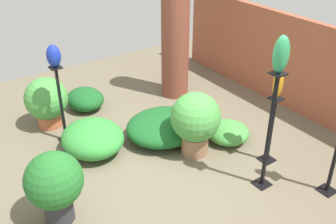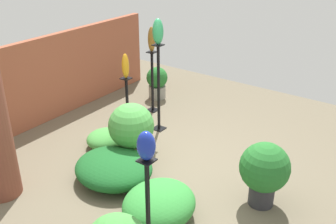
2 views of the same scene
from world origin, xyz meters
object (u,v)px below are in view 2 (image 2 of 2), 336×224
pedestal_cobalt (148,211)px  pedestal_jade (159,92)px  art_vase_cobalt (146,146)px  potted_plant_walkway_edge (264,170)px  potted_plant_front_right (157,81)px  art_vase_amber (125,66)px  potted_plant_back_center (131,129)px  art_vase_jade (158,32)px  art_vase_bronze (152,39)px  pedestal_amber (127,107)px  pedestal_bronze (152,84)px

pedestal_cobalt → pedestal_jade: bearing=34.8°
art_vase_cobalt → potted_plant_walkway_edge: 1.85m
pedestal_cobalt → pedestal_jade: 2.92m
art_vase_cobalt → potted_plant_front_right: art_vase_cobalt is taller
art_vase_cobalt → art_vase_amber: art_vase_cobalt is taller
potted_plant_walkway_edge → potted_plant_back_center: (-0.16, 2.07, 0.02)m
art_vase_jade → potted_plant_walkway_edge: size_ratio=0.48×
art_vase_bronze → art_vase_amber: bearing=-171.5°
pedestal_jade → art_vase_bronze: bearing=45.9°
pedestal_jade → art_vase_bronze: art_vase_bronze is taller
art_vase_jade → potted_plant_walkway_edge: 2.81m
pedestal_amber → art_vase_amber: art_vase_amber is taller
potted_plant_back_center → art_vase_bronze: bearing=27.9°
pedestal_cobalt → potted_plant_front_right: 4.36m
potted_plant_walkway_edge → art_vase_jade: bearing=69.2°
pedestal_amber → potted_plant_back_center: pedestal_amber is taller
pedestal_jade → art_vase_jade: bearing=-90.0°
pedestal_amber → art_vase_bronze: bearing=8.5°
art_vase_cobalt → potted_plant_walkway_edge: (1.50, -0.68, -0.84)m
pedestal_bronze → potted_plant_front_right: pedestal_bronze is taller
art_vase_cobalt → art_vase_jade: size_ratio=0.75×
pedestal_amber → art_vase_jade: art_vase_jade is taller
pedestal_cobalt → art_vase_jade: 3.16m
art_vase_jade → art_vase_amber: art_vase_jade is taller
pedestal_cobalt → potted_plant_front_right: (3.52, 2.56, -0.19)m
art_vase_jade → potted_plant_back_center: art_vase_jade is taller
pedestal_cobalt → art_vase_jade: art_vase_jade is taller
pedestal_bronze → art_vase_amber: size_ratio=2.80×
pedestal_bronze → potted_plant_walkway_edge: size_ratio=1.36×
pedestal_bronze → potted_plant_walkway_edge: bearing=-116.4°
pedestal_cobalt → potted_plant_back_center: (1.35, 1.39, -0.01)m
pedestal_cobalt → potted_plant_front_right: size_ratio=1.78×
art_vase_amber → art_vase_jade: bearing=-53.5°
pedestal_jade → potted_plant_back_center: bearing=-165.4°
pedestal_bronze → art_vase_bronze: bearing=0.0°
pedestal_amber → pedestal_bronze: bearing=8.5°
pedestal_cobalt → potted_plant_back_center: pedestal_cobalt is taller
art_vase_cobalt → art_vase_bronze: art_vase_bronze is taller
pedestal_cobalt → pedestal_amber: size_ratio=1.22×
pedestal_cobalt → potted_plant_walkway_edge: pedestal_cobalt is taller
pedestal_jade → art_vase_cobalt: 2.99m
pedestal_amber → potted_plant_back_center: bearing=-135.2°
potted_plant_back_center → pedestal_bronze: bearing=27.9°
pedestal_bronze → potted_plant_back_center: pedestal_bronze is taller
art_vase_amber → potted_plant_back_center: art_vase_amber is taller
pedestal_bronze → potted_plant_front_right: size_ratio=1.79×
pedestal_cobalt → pedestal_bronze: size_ratio=0.99×
art_vase_bronze → pedestal_bronze: bearing=180.0°
pedestal_bronze → art_vase_bronze: 0.88m
pedestal_cobalt → art_vase_cobalt: bearing=0.0°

